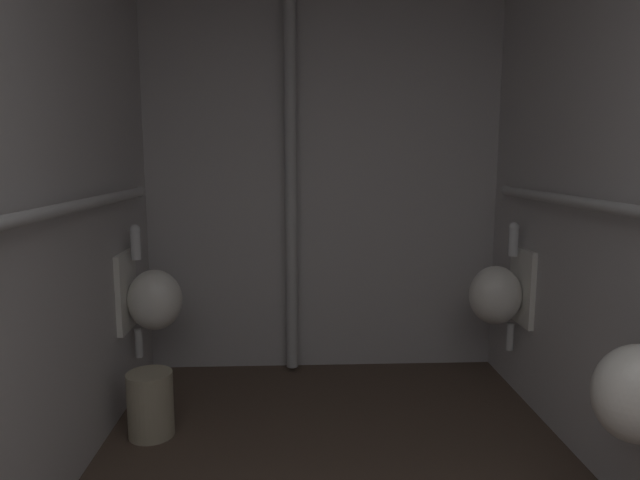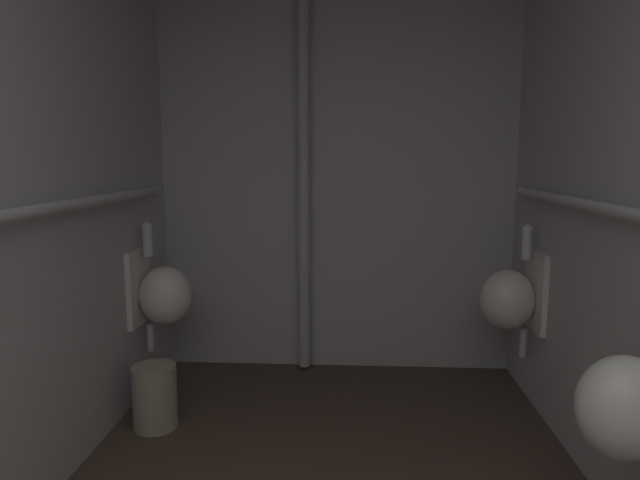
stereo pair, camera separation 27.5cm
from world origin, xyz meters
TOP-DOWN VIEW (x-y plane):
  - wall_back at (0.00, 3.68)m, footprint 2.40×0.06m
  - urinal_left_mid at (-0.99, 3.11)m, footprint 0.32×0.30m
  - urinal_right_mid at (0.99, 1.78)m, footprint 0.32×0.30m
  - urinal_right_far at (0.99, 3.12)m, footprint 0.32×0.30m
  - supply_pipe_left at (-1.08, 1.85)m, footprint 0.06×2.98m
  - standpipe_back_wall at (-0.21, 3.57)m, footprint 0.08×0.08m
  - waste_bin at (-0.92, 2.73)m, footprint 0.23×0.23m

SIDE VIEW (x-z plane):
  - waste_bin at x=-0.92m, z-range 0.00..0.33m
  - urinal_left_mid at x=-0.99m, z-range 0.24..1.00m
  - urinal_right_mid at x=0.99m, z-range 0.24..1.00m
  - urinal_right_far at x=0.99m, z-range 0.24..1.00m
  - supply_pipe_left at x=-1.08m, z-range 1.17..1.23m
  - wall_back at x=0.00m, z-range 0.00..2.54m
  - standpipe_back_wall at x=-0.21m, z-range 0.02..2.52m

